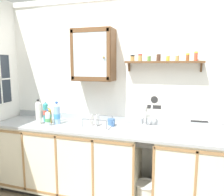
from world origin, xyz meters
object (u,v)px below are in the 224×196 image
at_px(bottle_soda_green_2, 58,114).
at_px(mug, 111,122).
at_px(bottle_opaque_white_5, 38,113).
at_px(bottle_water_clear_4, 48,119).
at_px(trash_bin, 145,195).
at_px(dish_rack, 97,124).
at_px(sink, 141,131).
at_px(bottle_water_blue_1, 57,114).
at_px(bottle_detergent_teal_3, 46,112).
at_px(bottle_juice_amber_0, 49,115).
at_px(warning_sign, 154,102).
at_px(saucepan, 217,124).
at_px(wall_cabinet, 94,55).

xyz_separation_m(bottle_soda_green_2, mug, (0.76, -0.02, -0.05)).
bearing_deg(bottle_opaque_white_5, bottle_water_clear_4, -13.33).
xyz_separation_m(bottle_opaque_white_5, mug, (0.92, 0.18, -0.10)).
relative_size(bottle_water_clear_4, trash_bin, 0.62).
bearing_deg(dish_rack, sink, 3.09).
height_order(bottle_water_blue_1, bottle_water_clear_4, bottle_water_blue_1).
distance_m(bottle_detergent_teal_3, dish_rack, 0.76).
distance_m(bottle_juice_amber_0, bottle_soda_green_2, 0.14).
bearing_deg(bottle_soda_green_2, warning_sign, 7.46).
bearing_deg(bottle_soda_green_2, bottle_juice_amber_0, -112.07).
bearing_deg(mug, warning_sign, 20.42).
bearing_deg(sink, bottle_juice_amber_0, -177.22).
height_order(bottle_water_clear_4, trash_bin, bottle_water_clear_4).
height_order(bottle_water_clear_4, mug, bottle_water_clear_4).
distance_m(sink, bottle_water_clear_4, 1.16).
distance_m(bottle_soda_green_2, bottle_detergent_teal_3, 0.16).
relative_size(saucepan, bottle_water_clear_4, 1.82).
xyz_separation_m(bottle_water_blue_1, bottle_opaque_white_5, (-0.23, -0.07, 0.02)).
xyz_separation_m(bottle_juice_amber_0, bottle_soda_green_2, (0.05, 0.13, -0.00)).
xyz_separation_m(bottle_detergent_teal_3, mug, (0.91, 0.04, -0.08)).
relative_size(saucepan, warning_sign, 1.46).
relative_size(bottle_water_blue_1, bottle_detergent_teal_3, 1.02).
height_order(dish_rack, wall_cabinet, wall_cabinet).
distance_m(mug, wall_cabinet, 0.86).
bearing_deg(sink, mug, 172.38).
distance_m(saucepan, bottle_detergent_teal_3, 2.10).
xyz_separation_m(sink, trash_bin, (0.08, -0.10, -0.75)).
bearing_deg(sink, bottle_detergent_teal_3, 179.47).
xyz_separation_m(sink, bottle_detergent_teal_3, (-1.29, 0.01, 0.14)).
height_order(bottle_detergent_teal_3, trash_bin, bottle_detergent_teal_3).
height_order(warning_sign, trash_bin, warning_sign).
bearing_deg(trash_bin, warning_sign, 83.90).
distance_m(sink, warning_sign, 0.40).
distance_m(bottle_opaque_white_5, wall_cabinet, 1.02).
bearing_deg(bottle_soda_green_2, bottle_opaque_white_5, -128.96).
bearing_deg(dish_rack, bottle_water_clear_4, -167.45).
relative_size(bottle_juice_amber_0, trash_bin, 0.68).
bearing_deg(dish_rack, bottle_water_blue_1, -176.86).
bearing_deg(wall_cabinet, dish_rack, -56.68).
relative_size(sink, bottle_water_clear_4, 2.42).
xyz_separation_m(bottle_detergent_teal_3, wall_cabinet, (0.66, 0.10, 0.74)).
bearing_deg(bottle_water_clear_4, bottle_water_blue_1, 56.80).
bearing_deg(warning_sign, bottle_detergent_teal_3, -170.91).
xyz_separation_m(bottle_juice_amber_0, wall_cabinet, (0.56, 0.17, 0.77)).
distance_m(sink, bottle_water_blue_1, 1.08).
xyz_separation_m(mug, wall_cabinet, (-0.25, 0.06, 0.83)).
xyz_separation_m(warning_sign, trash_bin, (-0.04, -0.34, -1.05)).
relative_size(sink, warning_sign, 1.94).
height_order(bottle_detergent_teal_3, mug, bottle_detergent_teal_3).
distance_m(bottle_water_blue_1, bottle_water_clear_4, 0.13).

